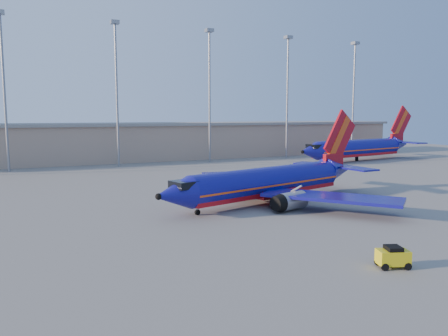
{
  "coord_description": "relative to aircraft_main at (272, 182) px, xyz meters",
  "views": [
    {
      "loc": [
        -22.56,
        -42.52,
        10.42
      ],
      "look_at": [
        -0.55,
        4.96,
        4.0
      ],
      "focal_mm": 35.0,
      "sensor_mm": 36.0,
      "label": 1
    }
  ],
  "objects": [
    {
      "name": "baggage_tug",
      "position": [
        -4.33,
        -23.21,
        -1.59
      ],
      "size": [
        2.42,
        1.93,
        1.52
      ],
      "rotation": [
        0.0,
        0.0,
        -0.36
      ],
      "color": "gold",
      "rests_on": "ground"
    },
    {
      "name": "ground",
      "position": [
        -4.36,
        -1.97,
        -2.38
      ],
      "size": [
        220.0,
        220.0,
        0.0
      ],
      "primitive_type": "plane",
      "color": "slate",
      "rests_on": "ground"
    },
    {
      "name": "aircraft_second",
      "position": [
        42.65,
        32.16,
        0.52
      ],
      "size": [
        37.1,
        14.56,
        12.63
      ],
      "rotation": [
        0.0,
        0.0,
        0.17
      ],
      "color": "navy",
      "rests_on": "ground"
    },
    {
      "name": "light_mast_row",
      "position": [
        0.64,
        44.03,
        15.18
      ],
      "size": [
        101.6,
        1.6,
        28.65
      ],
      "color": "gray",
      "rests_on": "ground"
    },
    {
      "name": "aircraft_main",
      "position": [
        0.0,
        0.0,
        0.0
      ],
      "size": [
        32.16,
        30.52,
        11.12
      ],
      "rotation": [
        0.0,
        0.0,
        0.26
      ],
      "color": "navy",
      "rests_on": "ground"
    },
    {
      "name": "terminal_building",
      "position": [
        5.64,
        56.03,
        1.94
      ],
      "size": [
        122.0,
        16.0,
        8.5
      ],
      "color": "gray",
      "rests_on": "ground"
    }
  ]
}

